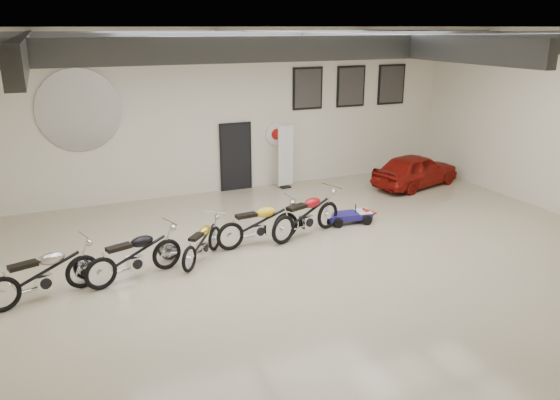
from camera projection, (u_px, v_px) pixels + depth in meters
name	position (u px, v px, depth m)	size (l,w,h in m)	color
floor	(301.00, 262.00, 12.17)	(16.00, 12.00, 0.01)	tan
ceiling	(304.00, 27.00, 10.64)	(16.00, 12.00, 0.01)	gray
back_wall	(218.00, 112.00, 16.66)	(16.00, 0.02, 5.00)	beige
ceiling_beams	(304.00, 41.00, 10.72)	(15.80, 11.80, 0.32)	slate
door	(236.00, 158.00, 17.24)	(0.92, 0.08, 2.10)	black
logo_plaque	(79.00, 110.00, 15.03)	(2.30, 0.06, 1.16)	silver
poster_left	(308.00, 88.00, 17.56)	(1.05, 0.08, 1.35)	black
poster_mid	(351.00, 86.00, 18.16)	(1.05, 0.08, 1.35)	black
poster_right	(391.00, 84.00, 18.76)	(1.05, 0.08, 1.35)	black
oil_sign	(276.00, 134.00, 17.57)	(0.72, 0.10, 0.72)	white
banner_stand	(286.00, 158.00, 17.44)	(0.54, 0.21, 1.97)	white
motorcycle_silver	(43.00, 273.00, 10.35)	(2.15, 0.67, 1.12)	silver
motorcycle_black	(134.00, 254.00, 11.21)	(2.10, 0.65, 1.09)	silver
motorcycle_gold	(202.00, 241.00, 12.12)	(1.78, 0.55, 0.93)	silver
motorcycle_yellow	(259.00, 223.00, 12.99)	(2.11, 0.65, 1.10)	silver
motorcycle_red	(306.00, 214.00, 13.51)	(2.22, 0.69, 1.16)	silver
go_kart	(353.00, 213.00, 14.54)	(1.44, 0.65, 0.52)	navy
vintage_car	(416.00, 170.00, 17.74)	(3.22, 1.30, 1.10)	maroon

